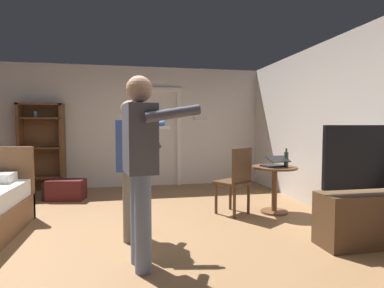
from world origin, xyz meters
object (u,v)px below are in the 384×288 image
object	(u,v)px
bookshelf	(42,144)
bottle_on_table	(286,159)
person_blue_shirt	(141,158)
laptop	(275,163)
suitcase_dark	(66,190)
tv_flatscreen	(370,210)
wooden_chair	(237,178)
side_table	(275,181)
person_striped_shirt	(131,160)
suitcase_small	(62,190)

from	to	relation	value
bookshelf	bottle_on_table	xyz separation A→B (m)	(3.97, -2.41, -0.13)
bottle_on_table	person_blue_shirt	world-z (taller)	person_blue_shirt
laptop	suitcase_dark	world-z (taller)	laptop
bottle_on_table	suitcase_dark	bearing A→B (deg)	155.36
tv_flatscreen	person_blue_shirt	size ratio (longest dim) A/B	0.75
laptop	bottle_on_table	xyz separation A→B (m)	(0.16, -0.04, 0.06)
wooden_chair	person_blue_shirt	world-z (taller)	person_blue_shirt
bookshelf	suitcase_dark	world-z (taller)	bookshelf
bookshelf	wooden_chair	distance (m)	4.00
bookshelf	side_table	bearing A→B (deg)	-31.36
bookshelf	side_table	size ratio (longest dim) A/B	2.49
bottle_on_table	person_blue_shirt	xyz separation A→B (m)	(-2.17, -1.36, 0.20)
suitcase_dark	side_table	bearing A→B (deg)	-13.46
person_blue_shirt	tv_flatscreen	bearing A→B (deg)	1.33
bookshelf	person_blue_shirt	bearing A→B (deg)	-64.47
side_table	suitcase_dark	size ratio (longest dim) A/B	1.13
side_table	bookshelf	bearing A→B (deg)	148.64
bottle_on_table	person_striped_shirt	bearing A→B (deg)	-165.54
bookshelf	bottle_on_table	bearing A→B (deg)	-31.30
side_table	laptop	bearing A→B (deg)	-117.35
tv_flatscreen	side_table	distance (m)	1.46
side_table	tv_flatscreen	bearing A→B (deg)	-72.31
tv_flatscreen	person_striped_shirt	xyz separation A→B (m)	(-2.55, 0.73, 0.52)
person_blue_shirt	bookshelf	bearing A→B (deg)	115.53
bottle_on_table	suitcase_dark	distance (m)	3.76
laptop	wooden_chair	xyz separation A→B (m)	(-0.58, 0.05, -0.21)
bookshelf	suitcase_small	xyz separation A→B (m)	(0.51, -0.77, -0.79)
suitcase_small	suitcase_dark	bearing A→B (deg)	-44.44
bookshelf	side_table	xyz separation A→B (m)	(3.83, -2.33, -0.47)
laptop	suitcase_dark	bearing A→B (deg)	154.82
tv_flatscreen	wooden_chair	size ratio (longest dim) A/B	1.33
laptop	bookshelf	bearing A→B (deg)	148.03
person_striped_shirt	wooden_chair	bearing A→B (deg)	23.79
tv_flatscreen	wooden_chair	xyz separation A→B (m)	(-1.04, 1.39, 0.15)
person_blue_shirt	suitcase_dark	distance (m)	3.26
side_table	bottle_on_table	xyz separation A→B (m)	(0.14, -0.08, 0.34)
tv_flatscreen	side_table	world-z (taller)	tv_flatscreen
person_blue_shirt	suitcase_dark	world-z (taller)	person_blue_shirt
laptop	person_blue_shirt	world-z (taller)	person_blue_shirt
laptop	wooden_chair	size ratio (longest dim) A/B	0.38
bookshelf	wooden_chair	world-z (taller)	bookshelf
tv_flatscreen	suitcase_dark	world-z (taller)	tv_flatscreen
suitcase_small	tv_flatscreen	bearing A→B (deg)	-33.48
suitcase_small	person_blue_shirt	bearing A→B (deg)	-62.10
person_blue_shirt	suitcase_small	xyz separation A→B (m)	(-1.29, 3.01, -0.86)
bookshelf	person_striped_shirt	size ratio (longest dim) A/B	1.09
bottle_on_table	suitcase_small	xyz separation A→B (m)	(-3.46, 1.65, -0.66)
person_striped_shirt	suitcase_small	xyz separation A→B (m)	(-1.21, 2.23, -0.75)
laptop	wooden_chair	world-z (taller)	wooden_chair
bottle_on_table	wooden_chair	size ratio (longest dim) A/B	0.28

